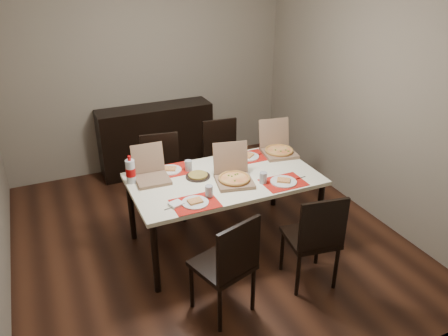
{
  "coord_description": "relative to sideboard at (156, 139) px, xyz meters",
  "views": [
    {
      "loc": [
        -1.4,
        -3.58,
        2.69
      ],
      "look_at": [
        0.14,
        -0.16,
        0.85
      ],
      "focal_mm": 35.0,
      "sensor_mm": 36.0,
      "label": 1
    }
  ],
  "objects": [
    {
      "name": "setting_near_left",
      "position": [
        -0.27,
        -2.27,
        0.32
      ],
      "size": [
        0.48,
        0.3,
        0.11
      ],
      "color": "red",
      "rests_on": "dining_table"
    },
    {
      "name": "dip_bowl",
      "position": [
        0.2,
        -1.75,
        0.31
      ],
      "size": [
        0.15,
        0.15,
        0.03
      ],
      "primitive_type": "imported",
      "rotation": [
        0.0,
        0.0,
        -0.35
      ],
      "color": "white",
      "rests_on": "dining_table"
    },
    {
      "name": "pizza_box_center",
      "position": [
        0.18,
        -2.05,
        0.36
      ],
      "size": [
        0.41,
        0.44,
        0.34
      ],
      "color": "#7E6049",
      "rests_on": "dining_table"
    },
    {
      "name": "dining_table",
      "position": [
        0.14,
        -1.94,
        0.23
      ],
      "size": [
        1.8,
        1.0,
        0.75
      ],
      "color": "white",
      "rests_on": "ground"
    },
    {
      "name": "pizza_box_left",
      "position": [
        -0.51,
        -1.68,
        0.36
      ],
      "size": [
        0.32,
        0.36,
        0.31
      ],
      "color": "#7E6049",
      "rests_on": "dining_table"
    },
    {
      "name": "napkin_loose",
      "position": [
        0.14,
        -1.96,
        0.31
      ],
      "size": [
        0.15,
        0.16,
        0.02
      ],
      "primitive_type": "cube",
      "rotation": [
        0.0,
        0.0,
        1.14
      ],
      "color": "white",
      "rests_on": "dining_table"
    },
    {
      "name": "chair_near_right",
      "position": [
        0.58,
        -2.84,
        0.06
      ],
      "size": [
        0.48,
        0.48,
        0.93
      ],
      "color": "black",
      "rests_on": "ground"
    },
    {
      "name": "faina_plate",
      "position": [
        -0.09,
        -1.83,
        0.31
      ],
      "size": [
        0.24,
        0.24,
        0.03
      ],
      "color": "black",
      "rests_on": "dining_table"
    },
    {
      "name": "pizza_box_right",
      "position": [
        0.9,
        -1.66,
        0.36
      ],
      "size": [
        0.39,
        0.42,
        0.34
      ],
      "color": "#7E6049",
      "rests_on": "dining_table"
    },
    {
      "name": "chair_far_right",
      "position": [
        0.54,
        -1.0,
        0.06
      ],
      "size": [
        0.46,
        0.46,
        0.93
      ],
      "color": "black",
      "rests_on": "ground"
    },
    {
      "name": "soda_bottle",
      "position": [
        -0.7,
        -1.67,
        0.42
      ],
      "size": [
        0.09,
        0.09,
        0.27
      ],
      "color": "silver",
      "rests_on": "dining_table"
    },
    {
      "name": "chair_far_left",
      "position": [
        -0.25,
        -1.13,
        0.06
      ],
      "size": [
        0.48,
        0.48,
        0.93
      ],
      "color": "black",
      "rests_on": "ground"
    },
    {
      "name": "sideboard",
      "position": [
        0.0,
        0.0,
        0.0
      ],
      "size": [
        1.5,
        0.4,
        0.9
      ],
      "primitive_type": "cube",
      "color": "black",
      "rests_on": "ground"
    },
    {
      "name": "setting_far_right",
      "position": [
        0.51,
        -1.62,
        0.32
      ],
      "size": [
        0.49,
        0.3,
        0.11
      ],
      "color": "red",
      "rests_on": "dining_table"
    },
    {
      "name": "room_walls",
      "position": [
        0.0,
        -1.35,
        1.28
      ],
      "size": [
        3.84,
        4.02,
        2.62
      ],
      "color": "gray",
      "rests_on": "ground"
    },
    {
      "name": "setting_near_right",
      "position": [
        0.56,
        -2.25,
        0.32
      ],
      "size": [
        0.47,
        0.3,
        0.11
      ],
      "color": "red",
      "rests_on": "dining_table"
    },
    {
      "name": "chair_near_left",
      "position": [
        -0.24,
        -2.87,
        0.06
      ],
      "size": [
        0.52,
        0.52,
        0.93
      ],
      "color": "black",
      "rests_on": "ground"
    },
    {
      "name": "setting_far_left",
      "position": [
        -0.27,
        -1.6,
        0.32
      ],
      "size": [
        0.5,
        0.3,
        0.11
      ],
      "color": "red",
      "rests_on": "dining_table"
    },
    {
      "name": "ground",
      "position": [
        0.0,
        -1.78,
        -0.46
      ],
      "size": [
        3.8,
        4.0,
        0.02
      ],
      "primitive_type": "cube",
      "color": "#3C1F12",
      "rests_on": "ground"
    }
  ]
}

